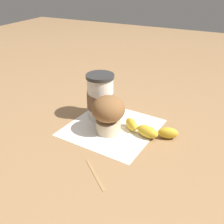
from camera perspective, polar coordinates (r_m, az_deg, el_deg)
name	(u,v)px	position (r m, az deg, el deg)	size (l,w,h in m)	color
ground_plane	(112,128)	(0.76, 0.00, -3.42)	(3.00, 3.00, 0.00)	#936D47
paper_napkin	(112,127)	(0.76, 0.00, -3.37)	(0.24, 0.24, 0.00)	white
coffee_cup	(101,97)	(0.79, -2.52, 3.23)	(0.08, 0.08, 0.14)	silver
muffin	(107,112)	(0.72, -1.16, -0.08)	(0.09, 0.09, 0.11)	beige
banana	(149,130)	(0.73, 7.97, -3.81)	(0.16, 0.06, 0.03)	gold
wooden_stirrer	(95,174)	(0.61, -3.68, -13.37)	(0.11, 0.01, 0.00)	#9E7547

